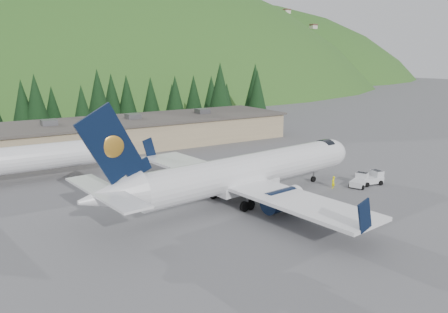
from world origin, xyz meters
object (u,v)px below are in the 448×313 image
at_px(baggage_tug_b, 372,178).
at_px(terminal_building, 108,134).
at_px(ramp_worker, 333,182).
at_px(airliner, 244,173).
at_px(baggage_tug_a, 360,181).

height_order(baggage_tug_b, terminal_building, terminal_building).
bearing_deg(ramp_worker, terminal_building, -81.85).
xyz_separation_m(airliner, baggage_tug_a, (16.13, -3.25, -2.60)).
distance_m(airliner, terminal_building, 38.34).
relative_size(baggage_tug_a, ramp_worker, 2.21).
height_order(airliner, ramp_worker, airliner).
distance_m(airliner, baggage_tug_a, 16.66).
xyz_separation_m(baggage_tug_a, baggage_tug_b, (2.08, -0.18, 0.05)).
distance_m(baggage_tug_a, baggage_tug_b, 2.09).
distance_m(airliner, ramp_worker, 12.91).
height_order(baggage_tug_a, ramp_worker, baggage_tug_a).
distance_m(baggage_tug_a, ramp_worker, 3.83).
height_order(baggage_tug_a, baggage_tug_b, baggage_tug_b).
bearing_deg(baggage_tug_a, airliner, 145.28).
bearing_deg(airliner, baggage_tug_a, -18.06).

